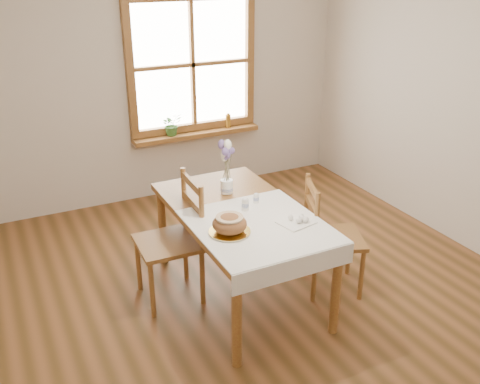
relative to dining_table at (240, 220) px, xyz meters
The scene contains 18 objects.
ground 0.73m from the dining_table, 90.00° to the right, with size 5.00×5.00×0.00m, color brown.
room_walls 1.08m from the dining_table, 90.00° to the right, with size 4.60×5.10×2.65m.
window 2.36m from the dining_table, 77.02° to the left, with size 1.46×0.08×1.46m.
window_sill 2.16m from the dining_table, 76.61° to the left, with size 1.46×0.20×0.05m.
dining_table is the anchor object (origin of this frame).
table_linen 0.32m from the dining_table, 90.00° to the right, with size 0.91×0.99×0.01m, color white.
chair_left 0.58m from the dining_table, 157.79° to the left, with size 0.47×0.49×1.00m, color olive, non-canonical shape.
chair_right 0.78m from the dining_table, 19.40° to the right, with size 0.44×0.46×0.94m, color olive, non-canonical shape.
bread_plate 0.41m from the dining_table, 126.96° to the right, with size 0.28×0.28×0.02m, color white.
bread_loaf 0.43m from the dining_table, 126.96° to the right, with size 0.24×0.24×0.13m, color #955E35.
egg_napkin 0.48m from the dining_table, 56.45° to the right, with size 0.24×0.20×0.01m, color white.
eggs 0.48m from the dining_table, 56.45° to the right, with size 0.18×0.16×0.04m, color white, non-canonical shape.
salt_shaker 0.15m from the dining_table, 55.70° to the right, with size 0.05×0.05×0.10m, color white.
pepper_shaker 0.22m from the dining_table, 15.37° to the left, with size 0.04×0.04×0.08m, color white.
flower_vase 0.36m from the dining_table, 82.85° to the left, with size 0.10×0.10×0.11m, color white.
lavender_bouquet 0.49m from the dining_table, 82.85° to the left, with size 0.18×0.18×0.33m, color #65508E, non-canonical shape.
potted_plant 2.12m from the dining_table, 84.33° to the left, with size 0.22×0.24×0.19m, color #376729.
amber_bottle 2.28m from the dining_table, 67.02° to the left, with size 0.06×0.06×0.17m, color #AE7220.
Camera 1 is at (-1.63, -2.98, 2.51)m, focal length 40.00 mm.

